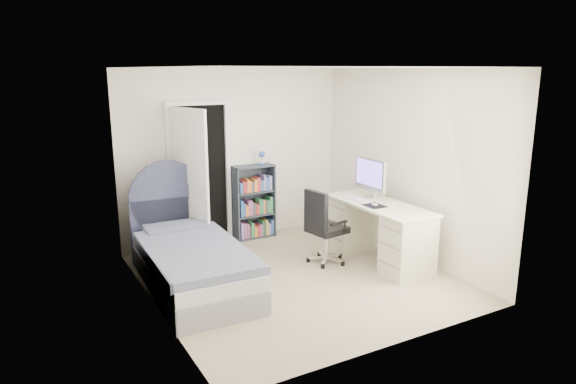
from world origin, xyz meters
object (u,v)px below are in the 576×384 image
bookcase (254,205)px  office_chair (323,224)px  bed (191,260)px  nightstand (168,227)px  floor_lamp (189,212)px  desk (378,229)px

bookcase → office_chair: 1.45m
bed → office_chair: size_ratio=2.23×
nightstand → office_chair: office_chair is taller
nightstand → floor_lamp: size_ratio=0.42×
floor_lamp → nightstand: bearing=169.9°
bookcase → office_chair: bookcase is taller
bed → bookcase: size_ratio=1.68×
nightstand → bookcase: 1.34m
floor_lamp → desk: floor_lamp is taller
desk → office_chair: desk is taller
nightstand → floor_lamp: bearing=-10.1°
bookcase → desk: bearing=-59.3°
desk → bed: bearing=169.5°
bed → desk: bed is taller
bookcase → office_chair: bearing=-78.1°
office_chair → bed: bearing=174.0°
nightstand → office_chair: bearing=-39.6°
bed → nightstand: size_ratio=3.80×
bookcase → office_chair: (0.30, -1.42, 0.04)m
desk → nightstand: bearing=145.3°
floor_lamp → office_chair: bearing=-44.0°
floor_lamp → bookcase: 1.06m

